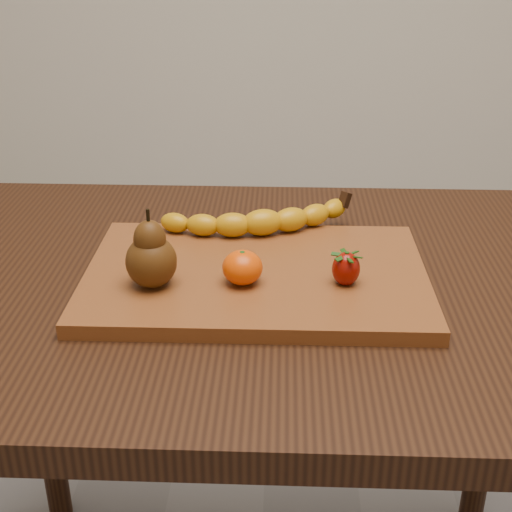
{
  "coord_description": "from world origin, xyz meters",
  "views": [
    {
      "loc": [
        0.03,
        -0.86,
        1.21
      ],
      "look_at": [
        -0.0,
        -0.02,
        0.8
      ],
      "focal_mm": 50.0,
      "sensor_mm": 36.0,
      "label": 1
    }
  ],
  "objects_px": {
    "cutting_board": "(256,276)",
    "mandarin": "(242,268)",
    "pear": "(150,248)",
    "table": "(258,337)"
  },
  "relations": [
    {
      "from": "table",
      "to": "pear",
      "type": "bearing_deg",
      "value": -153.53
    },
    {
      "from": "table",
      "to": "cutting_board",
      "type": "height_order",
      "value": "cutting_board"
    },
    {
      "from": "cutting_board",
      "to": "mandarin",
      "type": "distance_m",
      "value": 0.05
    },
    {
      "from": "table",
      "to": "mandarin",
      "type": "distance_m",
      "value": 0.15
    },
    {
      "from": "table",
      "to": "cutting_board",
      "type": "xyz_separation_m",
      "value": [
        -0.0,
        -0.02,
        0.11
      ]
    },
    {
      "from": "pear",
      "to": "mandarin",
      "type": "bearing_deg",
      "value": 4.34
    },
    {
      "from": "table",
      "to": "pear",
      "type": "height_order",
      "value": "pear"
    },
    {
      "from": "pear",
      "to": "cutting_board",
      "type": "bearing_deg",
      "value": 19.72
    },
    {
      "from": "cutting_board",
      "to": "pear",
      "type": "distance_m",
      "value": 0.15
    },
    {
      "from": "pear",
      "to": "mandarin",
      "type": "relative_size",
      "value": 1.96
    }
  ]
}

